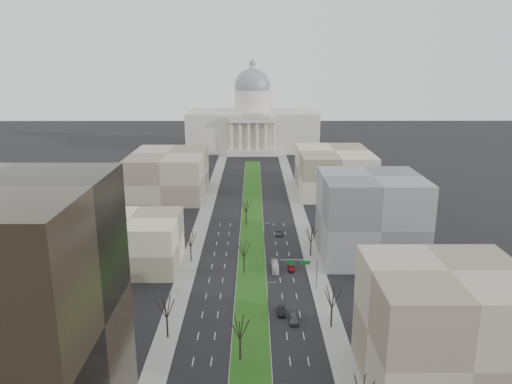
{
  "coord_description": "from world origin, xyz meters",
  "views": [
    {
      "loc": [
        0.61,
        -43.83,
        55.8
      ],
      "look_at": [
        1.37,
        112.91,
        13.77
      ],
      "focal_mm": 35.0,
      "sensor_mm": 36.0,
      "label": 1
    }
  ],
  "objects_px": {
    "car_grey_near": "(294,318)",
    "car_black": "(281,310)",
    "car_grey_far": "(279,233)",
    "box_van": "(275,267)",
    "car_red": "(291,268)"
  },
  "relations": [
    {
      "from": "car_red",
      "to": "box_van",
      "type": "height_order",
      "value": "box_van"
    },
    {
      "from": "car_black",
      "to": "car_grey_near",
      "type": "bearing_deg",
      "value": -55.12
    },
    {
      "from": "car_grey_near",
      "to": "car_grey_far",
      "type": "bearing_deg",
      "value": 91.12
    },
    {
      "from": "car_grey_near",
      "to": "car_black",
      "type": "distance_m",
      "value": 4.49
    },
    {
      "from": "car_red",
      "to": "car_grey_near",
      "type": "bearing_deg",
      "value": -93.67
    },
    {
      "from": "car_grey_near",
      "to": "car_red",
      "type": "relative_size",
      "value": 1.11
    },
    {
      "from": "car_grey_near",
      "to": "car_black",
      "type": "relative_size",
      "value": 1.05
    },
    {
      "from": "car_black",
      "to": "car_red",
      "type": "bearing_deg",
      "value": 80.32
    },
    {
      "from": "car_grey_near",
      "to": "car_black",
      "type": "bearing_deg",
      "value": 125.71
    },
    {
      "from": "car_black",
      "to": "box_van",
      "type": "distance_m",
      "value": 23.75
    },
    {
      "from": "car_grey_far",
      "to": "box_van",
      "type": "distance_m",
      "value": 28.63
    },
    {
      "from": "car_red",
      "to": "car_grey_far",
      "type": "xyz_separation_m",
      "value": [
        -1.87,
        28.28,
        0.05
      ]
    },
    {
      "from": "car_grey_near",
      "to": "box_van",
      "type": "relative_size",
      "value": 0.64
    },
    {
      "from": "box_van",
      "to": "car_grey_near",
      "type": "bearing_deg",
      "value": -83.73
    },
    {
      "from": "car_black",
      "to": "car_grey_far",
      "type": "height_order",
      "value": "car_black"
    }
  ]
}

